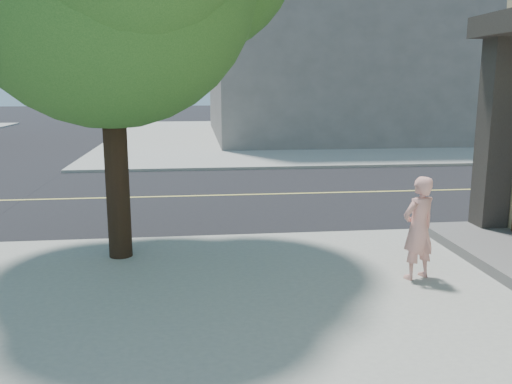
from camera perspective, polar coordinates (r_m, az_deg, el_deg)
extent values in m
plane|color=black|center=(11.63, -25.19, -5.39)|extent=(140.00, 140.00, 0.00)
cube|color=black|center=(15.82, -20.13, -0.72)|extent=(140.00, 9.00, 0.01)
cube|color=#9B9B91|center=(33.65, 10.34, 5.99)|extent=(29.00, 25.00, 0.12)
cube|color=slate|center=(10.40, 25.57, -6.12)|extent=(1.60, 4.00, 0.18)
cube|color=#35302B|center=(11.72, 24.12, 5.91)|extent=(0.55, 0.55, 4.20)
cube|color=slate|center=(34.36, 11.37, 17.86)|extent=(18.00, 16.00, 14.00)
imported|color=#EB9C90|center=(8.75, 16.89, -3.69)|extent=(0.70, 0.59, 1.64)
cylinder|color=black|center=(9.56, -14.73, 5.16)|extent=(0.41, 0.41, 4.09)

